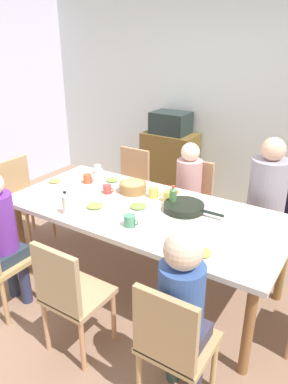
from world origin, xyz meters
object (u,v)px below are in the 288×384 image
at_px(cup_0, 154,193).
at_px(side_cabinet, 169,165).
at_px(cup_2, 88,179).
at_px(cup_3, 107,189).
at_px(plate_3, 201,254).
at_px(serving_pan, 184,207).
at_px(chair_3, 69,293).
at_px(person_5, 267,193).
at_px(chair_5, 266,216).
at_px(plate_4, 95,207).
at_px(chair_7, 130,183).
at_px(cup_5, 98,169).
at_px(cup_4, 168,197).
at_px(chair_1, 22,195).
at_px(chair_2, 173,342).
at_px(cup_1, 130,221).
at_px(chair_0, 191,198).
at_px(person_2, 182,305).
at_px(plate_1, 173,193).
at_px(bottle_0, 66,204).
at_px(bowl_0, 133,186).
at_px(person_0, 188,187).
at_px(dining_table, 144,215).
at_px(plate_0, 138,207).
at_px(person_6, 1,231).
at_px(bottle_1, 173,197).
at_px(microwave, 171,123).
at_px(plate_5, 112,181).

xyz_separation_m(cup_0, side_cabinet, (-0.74, 1.63, -0.36)).
distance_m(cup_2, cup_3, 0.33).
height_order(plate_3, serving_pan, serving_pan).
height_order(chair_3, person_5, person_5).
bearing_deg(chair_5, plate_4, -134.37).
distance_m(chair_7, cup_5, 0.58).
height_order(chair_5, cup_4, chair_5).
xyz_separation_m(chair_5, cup_4, (-0.69, -0.70, 0.30)).
distance_m(chair_1, chair_2, 2.53).
bearing_deg(cup_1, chair_0, 93.50).
distance_m(person_5, chair_7, 1.60).
relative_size(person_2, chair_7, 1.31).
bearing_deg(chair_1, person_2, -19.54).
height_order(plate_1, cup_5, cup_5).
xyz_separation_m(serving_pan, bottle_0, (-0.78, -0.57, 0.06)).
bearing_deg(cup_0, bowl_0, 179.24).
distance_m(chair_0, person_0, 0.18).
bearing_deg(chair_0, dining_table, -90.00).
xyz_separation_m(plate_0, cup_0, (-0.02, 0.27, 0.03)).
distance_m(chair_3, plate_0, 0.93).
xyz_separation_m(person_2, cup_3, (-1.24, 0.92, 0.10)).
height_order(chair_3, plate_0, chair_3).
bearing_deg(chair_5, dining_table, -130.39).
height_order(chair_1, person_6, person_6).
distance_m(plate_1, bowl_0, 0.37).
distance_m(serving_pan, bottle_0, 0.97).
bearing_deg(bottle_1, serving_pan, -0.15).
relative_size(serving_pan, cup_4, 4.78).
relative_size(person_6, cup_2, 10.08).
distance_m(cup_0, microwave, 1.81).
xyz_separation_m(chair_7, plate_5, (0.21, -0.61, 0.27)).
height_order(person_5, cup_1, person_5).
relative_size(person_6, side_cabinet, 1.33).
distance_m(chair_7, bowl_0, 0.91).
height_order(cup_1, cup_4, cup_4).
height_order(chair_0, chair_1, same).
distance_m(plate_0, bottle_1, 0.30).
relative_size(plate_0, cup_1, 2.06).
relative_size(chair_2, plate_5, 4.21).
bearing_deg(person_0, person_5, 0.45).
height_order(person_6, side_cabinet, person_6).
distance_m(person_5, plate_0, 1.20).
bearing_deg(plate_5, person_0, 41.63).
relative_size(chair_2, cup_2, 7.60).
distance_m(person_0, person_5, 0.80).
height_order(person_5, cup_0, person_5).
relative_size(person_5, plate_3, 5.27).
xyz_separation_m(cup_3, microwave, (-0.33, 1.78, 0.23)).
height_order(cup_0, bottle_1, bottle_1).
bearing_deg(chair_0, plate_1, -83.78).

